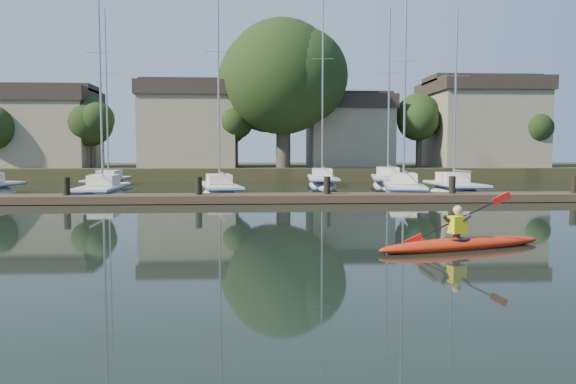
{
  "coord_description": "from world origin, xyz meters",
  "views": [
    {
      "loc": [
        -0.38,
        -12.15,
        2.39
      ],
      "look_at": [
        0.58,
        4.14,
        1.2
      ],
      "focal_mm": 35.0,
      "sensor_mm": 36.0,
      "label": 1
    }
  ],
  "objects": [
    {
      "name": "sailboat_5",
      "position": [
        -10.44,
        26.75,
        -0.16
      ],
      "size": [
        2.02,
        7.99,
        13.16
      ],
      "rotation": [
        0.0,
        0.0,
        -0.02
      ],
      "color": "silver",
      "rests_on": "ground"
    },
    {
      "name": "sailboat_7",
      "position": [
        8.87,
        26.38,
        -0.2
      ],
      "size": [
        3.63,
        8.64,
        13.52
      ],
      "rotation": [
        0.0,
        0.0,
        -0.18
      ],
      "color": "silver",
      "rests_on": "ground"
    },
    {
      "name": "shore",
      "position": [
        1.61,
        40.29,
        3.23
      ],
      "size": [
        90.0,
        25.25,
        12.75
      ],
      "color": "#2C3319",
      "rests_on": "ground"
    },
    {
      "name": "sailboat_4",
      "position": [
        10.95,
        19.04,
        -0.19
      ],
      "size": [
        2.15,
        6.84,
        11.58
      ],
      "rotation": [
        0.0,
        0.0,
        0.02
      ],
      "color": "silver",
      "rests_on": "ground"
    },
    {
      "name": "sailboat_6",
      "position": [
        4.38,
        27.29,
        -0.18
      ],
      "size": [
        2.66,
        9.66,
        15.18
      ],
      "rotation": [
        0.0,
        0.0,
        -0.07
      ],
      "color": "silver",
      "rests_on": "ground"
    },
    {
      "name": "dock",
      "position": [
        0.0,
        14.0,
        0.2
      ],
      "size": [
        34.0,
        2.0,
        1.8
      ],
      "color": "#4B3C2A",
      "rests_on": "ground"
    },
    {
      "name": "kayak",
      "position": [
        4.66,
        1.19,
        0.18
      ],
      "size": [
        4.67,
        2.02,
        1.5
      ],
      "rotation": [
        0.0,
        0.0,
        0.31
      ],
      "color": "red",
      "rests_on": "ground"
    },
    {
      "name": "sailboat_2",
      "position": [
        -2.34,
        19.18,
        -0.17
      ],
      "size": [
        3.25,
        8.36,
        13.51
      ],
      "rotation": [
        0.0,
        0.0,
        0.17
      ],
      "color": "silver",
      "rests_on": "ground"
    },
    {
      "name": "sailboat_1",
      "position": [
        -8.43,
        17.78,
        -0.18
      ],
      "size": [
        2.3,
        8.02,
        12.99
      ],
      "rotation": [
        0.0,
        0.0,
        0.04
      ],
      "color": "silver",
      "rests_on": "ground"
    },
    {
      "name": "ground",
      "position": [
        0.0,
        0.0,
        0.0
      ],
      "size": [
        160.0,
        160.0,
        0.0
      ],
      "primitive_type": "plane",
      "color": "black",
      "rests_on": "ground"
    },
    {
      "name": "sailboat_3",
      "position": [
        7.71,
        17.95,
        -0.19
      ],
      "size": [
        3.5,
        8.07,
        12.62
      ],
      "rotation": [
        0.0,
        0.0,
        -0.19
      ],
      "color": "silver",
      "rests_on": "ground"
    }
  ]
}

